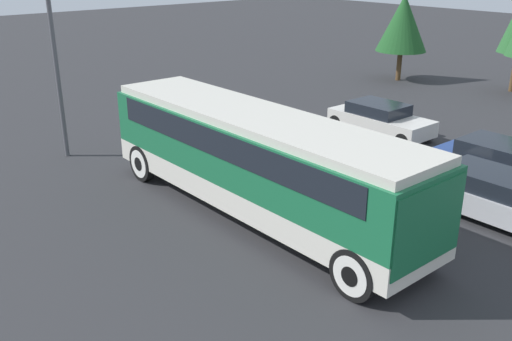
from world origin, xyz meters
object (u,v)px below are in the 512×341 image
at_px(tour_bus, 258,155).
at_px(lamp_post, 54,48).
at_px(parked_car_near, 501,165).
at_px(parked_car_mid, 380,119).
at_px(parked_car_far, 490,195).

height_order(tour_bus, lamp_post, lamp_post).
bearing_deg(lamp_post, parked_car_near, 38.71).
height_order(parked_car_mid, lamp_post, lamp_post).
bearing_deg(parked_car_far, lamp_post, -151.17).
distance_m(tour_bus, lamp_post, 8.86).
bearing_deg(parked_car_near, parked_car_mid, 166.38).
xyz_separation_m(tour_bus, parked_car_near, (3.28, 7.29, -1.11)).
bearing_deg(parked_car_near, lamp_post, -141.29).
distance_m(parked_car_near, lamp_post, 15.26).
xyz_separation_m(parked_car_near, parked_car_far, (0.95, -2.40, -0.03)).
height_order(parked_car_far, lamp_post, lamp_post).
bearing_deg(tour_bus, lamp_post, -166.28).
bearing_deg(lamp_post, parked_car_far, 28.83).
distance_m(parked_car_mid, lamp_post, 12.63).
distance_m(tour_bus, parked_car_far, 6.56).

